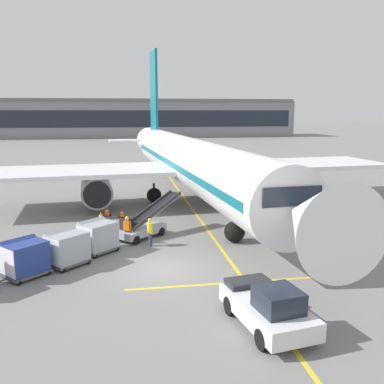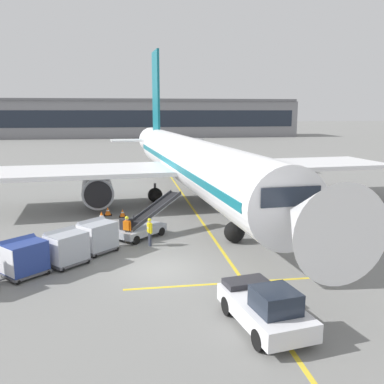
% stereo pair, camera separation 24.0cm
% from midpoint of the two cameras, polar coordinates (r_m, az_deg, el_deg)
% --- Properties ---
extents(ground_plane, '(600.00, 600.00, 0.00)m').
position_cam_midpoint_polar(ground_plane, '(22.37, -4.20, -10.47)').
color(ground_plane, slate).
extents(parked_airplane, '(36.99, 47.43, 15.61)m').
position_cam_midpoint_polar(parked_airplane, '(37.34, -0.02, 4.07)').
color(parked_airplane, white).
rests_on(parked_airplane, ground).
extents(belt_loader, '(4.80, 4.70, 2.59)m').
position_cam_midpoint_polar(belt_loader, '(27.87, -6.38, -4.42)').
color(belt_loader, '#A3A8B2').
rests_on(belt_loader, ground).
extents(baggage_cart_lead, '(2.56, 2.53, 1.91)m').
position_cam_midpoint_polar(baggage_cart_lead, '(25.30, -12.43, -5.75)').
color(baggage_cart_lead, '#515156').
rests_on(baggage_cart_lead, ground).
extents(baggage_cart_second, '(2.56, 2.53, 1.91)m').
position_cam_midpoint_polar(baggage_cart_second, '(23.64, -16.36, -7.14)').
color(baggage_cart_second, '#515156').
rests_on(baggage_cart_second, ground).
extents(baggage_cart_third, '(2.56, 2.53, 1.91)m').
position_cam_midpoint_polar(baggage_cart_third, '(22.79, -21.49, -8.15)').
color(baggage_cart_third, '#515156').
rests_on(baggage_cart_third, ground).
extents(pushback_tug, '(2.82, 4.69, 1.83)m').
position_cam_midpoint_polar(pushback_tug, '(16.81, 10.33, -15.10)').
color(pushback_tug, silver).
rests_on(pushback_tug, ground).
extents(ground_crew_by_loader, '(0.50, 0.40, 1.74)m').
position_cam_midpoint_polar(ground_crew_by_loader, '(26.60, -8.50, -4.80)').
color(ground_crew_by_loader, '#514C42').
rests_on(ground_crew_by_loader, ground).
extents(ground_crew_by_carts, '(0.32, 0.56, 1.74)m').
position_cam_midpoint_polar(ground_crew_by_carts, '(25.93, -5.47, -5.14)').
color(ground_crew_by_carts, '#333847').
rests_on(ground_crew_by_carts, ground).
extents(ground_crew_marshaller, '(0.52, 0.39, 1.74)m').
position_cam_midpoint_polar(ground_crew_marshaller, '(25.97, -14.18, -5.40)').
color(ground_crew_marshaller, '#514C42').
rests_on(ground_crew_marshaller, ground).
extents(safety_cone_engine_keepout, '(0.62, 0.62, 0.70)m').
position_cam_midpoint_polar(safety_cone_engine_keepout, '(34.02, -11.10, -2.56)').
color(safety_cone_engine_keepout, black).
rests_on(safety_cone_engine_keepout, ground).
extents(safety_cone_wingtip, '(0.55, 0.55, 0.63)m').
position_cam_midpoint_polar(safety_cone_wingtip, '(33.35, -9.16, -2.83)').
color(safety_cone_wingtip, black).
rests_on(safety_cone_wingtip, ground).
extents(safety_cone_nose_mark, '(0.69, 0.69, 0.78)m').
position_cam_midpoint_polar(safety_cone_nose_mark, '(32.21, -11.90, -3.27)').
color(safety_cone_nose_mark, black).
rests_on(safety_cone_nose_mark, ground).
extents(apron_guidance_line_lead_in, '(0.20, 110.00, 0.01)m').
position_cam_midpoint_polar(apron_guidance_line_lead_in, '(37.13, -0.05, -1.75)').
color(apron_guidance_line_lead_in, yellow).
rests_on(apron_guidance_line_lead_in, ground).
extents(apron_guidance_line_stop_bar, '(12.00, 0.20, 0.01)m').
position_cam_midpoint_polar(apron_guidance_line_stop_bar, '(21.07, 7.94, -11.92)').
color(apron_guidance_line_stop_bar, yellow).
rests_on(apron_guidance_line_stop_bar, ground).
extents(terminal_building, '(124.39, 17.09, 11.70)m').
position_cam_midpoint_polar(terminal_building, '(136.82, -12.56, 9.68)').
color(terminal_building, gray).
rests_on(terminal_building, ground).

